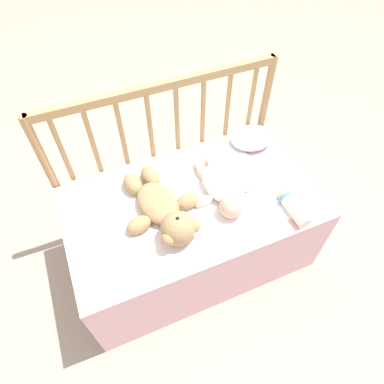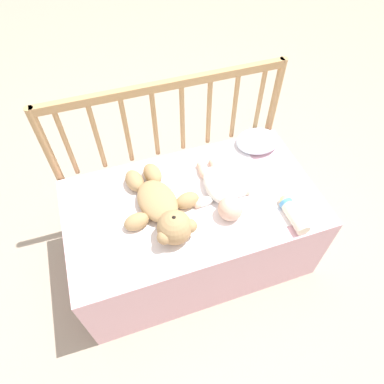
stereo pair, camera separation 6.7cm
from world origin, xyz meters
TOP-DOWN VIEW (x-y plane):
  - ground_plane at (0.00, 0.00)m, footprint 12.00×12.00m
  - crib_mattress at (0.00, 0.00)m, footprint 1.11×0.63m
  - crib_rail at (-0.00, 0.34)m, footprint 1.11×0.04m
  - blanket at (-0.03, 0.02)m, footprint 0.78×0.54m
  - teddy_bear at (-0.14, -0.02)m, footprint 0.34×0.46m
  - baby at (0.13, -0.01)m, footprint 0.27×0.37m
  - baby_bottle at (0.37, -0.21)m, footprint 0.06×0.19m
  - small_pillow at (0.42, 0.23)m, footprint 0.22×0.18m

SIDE VIEW (x-z plane):
  - ground_plane at x=0.00m, z-range 0.00..0.00m
  - crib_mattress at x=0.00m, z-range 0.00..0.45m
  - blanket at x=-0.03m, z-range 0.45..0.46m
  - baby_bottle at x=0.37m, z-range 0.45..0.51m
  - small_pillow at x=0.42m, z-range 0.45..0.51m
  - baby at x=0.13m, z-range 0.44..0.55m
  - teddy_bear at x=-0.14m, z-range 0.43..0.58m
  - crib_rail at x=0.00m, z-range 0.16..1.01m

